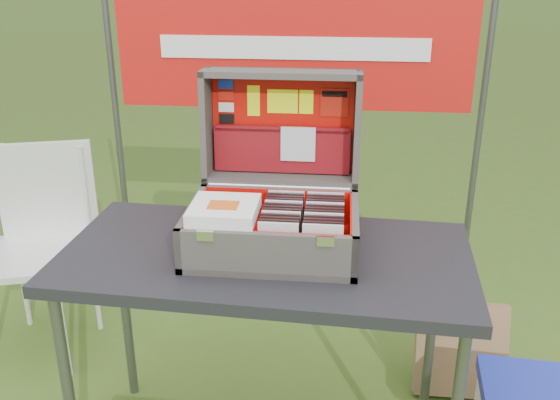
# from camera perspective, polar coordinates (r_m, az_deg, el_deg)

# --- Properties ---
(table) EXTENTS (1.34, 0.72, 0.81)m
(table) POSITION_cam_1_polar(r_m,az_deg,el_deg) (2.21, -1.23, -14.22)
(table) COLOR black
(table) RESTS_ON ground
(table_top) EXTENTS (1.34, 0.72, 0.04)m
(table_top) POSITION_cam_1_polar(r_m,az_deg,el_deg) (2.00, -1.32, -5.28)
(table_top) COLOR black
(table_top) RESTS_ON ground
(table_leg_bl) EXTENTS (0.04, 0.04, 0.77)m
(table_leg_bl) POSITION_cam_1_polar(r_m,az_deg,el_deg) (2.56, -13.92, -9.86)
(table_leg_bl) COLOR #59595B
(table_leg_bl) RESTS_ON ground
(table_leg_br) EXTENTS (0.04, 0.04, 0.77)m
(table_leg_br) POSITION_cam_1_polar(r_m,az_deg,el_deg) (2.45, 13.69, -11.38)
(table_leg_br) COLOR #59595B
(table_leg_br) RESTS_ON ground
(suitcase) EXTENTS (0.54, 0.54, 0.52)m
(suitcase) POSITION_cam_1_polar(r_m,az_deg,el_deg) (1.96, -0.51, 3.03)
(suitcase) COLOR #4B4945
(suitcase) RESTS_ON table
(suitcase_base_bottom) EXTENTS (0.54, 0.38, 0.02)m
(suitcase_base_bottom) POSITION_cam_1_polar(r_m,az_deg,el_deg) (2.00, -0.68, -4.34)
(suitcase_base_bottom) COLOR #4B4945
(suitcase_base_bottom) RESTS_ON table_top
(suitcase_base_wall_front) EXTENTS (0.54, 0.02, 0.14)m
(suitcase_base_wall_front) POSITION_cam_1_polar(r_m,az_deg,el_deg) (1.81, -1.34, -5.15)
(suitcase_base_wall_front) COLOR #4B4945
(suitcase_base_wall_front) RESTS_ON table_top
(suitcase_base_wall_back) EXTENTS (0.54, 0.02, 0.14)m
(suitcase_base_wall_back) POSITION_cam_1_polar(r_m,az_deg,el_deg) (2.14, -0.14, -0.71)
(suitcase_base_wall_back) COLOR #4B4945
(suitcase_base_wall_back) RESTS_ON table_top
(suitcase_base_wall_left) EXTENTS (0.02, 0.38, 0.14)m
(suitcase_base_wall_left) POSITION_cam_1_polar(r_m,az_deg,el_deg) (2.02, -7.99, -2.40)
(suitcase_base_wall_left) COLOR #4B4945
(suitcase_base_wall_left) RESTS_ON table_top
(suitcase_base_wall_right) EXTENTS (0.02, 0.38, 0.14)m
(suitcase_base_wall_right) POSITION_cam_1_polar(r_m,az_deg,el_deg) (1.96, 6.82, -3.05)
(suitcase_base_wall_right) COLOR #4B4945
(suitcase_base_wall_right) RESTS_ON table_top
(suitcase_liner_floor) EXTENTS (0.49, 0.34, 0.01)m
(suitcase_liner_floor) POSITION_cam_1_polar(r_m,az_deg,el_deg) (1.99, -0.68, -3.99)
(suitcase_liner_floor) COLOR red
(suitcase_liner_floor) RESTS_ON suitcase_base_bottom
(suitcase_latch_left) EXTENTS (0.05, 0.01, 0.03)m
(suitcase_latch_left) POSITION_cam_1_polar(r_m,az_deg,el_deg) (1.80, -6.86, -3.27)
(suitcase_latch_left) COLOR silver
(suitcase_latch_left) RESTS_ON suitcase_base_wall_front
(suitcase_latch_right) EXTENTS (0.05, 0.01, 0.03)m
(suitcase_latch_right) POSITION_cam_1_polar(r_m,az_deg,el_deg) (1.76, 4.19, -3.77)
(suitcase_latch_right) COLOR silver
(suitcase_latch_right) RESTS_ON suitcase_base_wall_front
(suitcase_hinge) EXTENTS (0.48, 0.02, 0.02)m
(suitcase_hinge) POSITION_cam_1_polar(r_m,az_deg,el_deg) (2.12, -0.11, 1.19)
(suitcase_hinge) COLOR silver
(suitcase_hinge) RESTS_ON suitcase_base_wall_back
(suitcase_lid_back) EXTENTS (0.54, 0.04, 0.38)m
(suitcase_lid_back) POSITION_cam_1_polar(r_m,az_deg,el_deg) (2.20, 0.28, 7.02)
(suitcase_lid_back) COLOR #4B4945
(suitcase_lid_back) RESTS_ON suitcase_base_wall_back
(suitcase_lid_rim_far) EXTENTS (0.54, 0.14, 0.03)m
(suitcase_lid_rim_far) POSITION_cam_1_polar(r_m,az_deg,el_deg) (2.11, 0.14, 11.49)
(suitcase_lid_rim_far) COLOR #4B4945
(suitcase_lid_rim_far) RESTS_ON suitcase_lid_back
(suitcase_lid_rim_near) EXTENTS (0.54, 0.14, 0.03)m
(suitcase_lid_rim_near) POSITION_cam_1_polar(r_m,az_deg,el_deg) (2.19, 0.09, 2.04)
(suitcase_lid_rim_near) COLOR #4B4945
(suitcase_lid_rim_near) RESTS_ON suitcase_lid_back
(suitcase_lid_rim_left) EXTENTS (0.02, 0.16, 0.39)m
(suitcase_lid_rim_left) POSITION_cam_1_polar(r_m,az_deg,el_deg) (2.18, -6.69, 6.82)
(suitcase_lid_rim_left) COLOR #4B4945
(suitcase_lid_rim_left) RESTS_ON suitcase_lid_back
(suitcase_lid_rim_right) EXTENTS (0.02, 0.16, 0.39)m
(suitcase_lid_rim_right) POSITION_cam_1_polar(r_m,az_deg,el_deg) (2.13, 7.08, 6.44)
(suitcase_lid_rim_right) COLOR #4B4945
(suitcase_lid_rim_right) RESTS_ON suitcase_lid_back
(suitcase_lid_liner) EXTENTS (0.49, 0.02, 0.34)m
(suitcase_lid_liner) POSITION_cam_1_polar(r_m,az_deg,el_deg) (2.19, 0.24, 6.95)
(suitcase_lid_liner) COLOR red
(suitcase_lid_liner) RESTS_ON suitcase_lid_back
(suitcase_liner_wall_front) EXTENTS (0.49, 0.01, 0.12)m
(suitcase_liner_wall_front) POSITION_cam_1_polar(r_m,az_deg,el_deg) (1.82, -1.29, -4.66)
(suitcase_liner_wall_front) COLOR red
(suitcase_liner_wall_front) RESTS_ON suitcase_base_bottom
(suitcase_liner_wall_back) EXTENTS (0.49, 0.01, 0.12)m
(suitcase_liner_wall_back) POSITION_cam_1_polar(r_m,az_deg,el_deg) (2.12, -0.18, -0.59)
(suitcase_liner_wall_back) COLOR red
(suitcase_liner_wall_back) RESTS_ON suitcase_base_bottom
(suitcase_liner_wall_left) EXTENTS (0.01, 0.34, 0.12)m
(suitcase_liner_wall_left) POSITION_cam_1_polar(r_m,az_deg,el_deg) (2.01, -7.63, -2.15)
(suitcase_liner_wall_left) COLOR red
(suitcase_liner_wall_left) RESTS_ON suitcase_base_bottom
(suitcase_liner_wall_right) EXTENTS (0.01, 0.34, 0.12)m
(suitcase_liner_wall_right) POSITION_cam_1_polar(r_m,az_deg,el_deg) (1.96, 6.44, -2.76)
(suitcase_liner_wall_right) COLOR red
(suitcase_liner_wall_right) RESTS_ON suitcase_base_bottom
(suitcase_lid_pocket) EXTENTS (0.47, 0.04, 0.15)m
(suitcase_lid_pocket) POSITION_cam_1_polar(r_m,az_deg,el_deg) (2.19, 0.18, 4.57)
(suitcase_lid_pocket) COLOR maroon
(suitcase_lid_pocket) RESTS_ON suitcase_lid_liner
(suitcase_pocket_edge) EXTENTS (0.46, 0.02, 0.02)m
(suitcase_pocket_edge) POSITION_cam_1_polar(r_m,az_deg,el_deg) (2.16, 0.17, 6.49)
(suitcase_pocket_edge) COLOR maroon
(suitcase_pocket_edge) RESTS_ON suitcase_lid_pocket
(suitcase_pocket_cd) EXTENTS (0.12, 0.02, 0.12)m
(suitcase_pocket_cd) POSITION_cam_1_polar(r_m,az_deg,el_deg) (2.16, 1.66, 5.14)
(suitcase_pocket_cd) COLOR silver
(suitcase_pocket_cd) RESTS_ON suitcase_lid_pocket
(lid_sticker_cc_a) EXTENTS (0.05, 0.00, 0.03)m
(lid_sticker_cc_a) POSITION_cam_1_polar(r_m,az_deg,el_deg) (2.18, -4.98, 10.51)
(lid_sticker_cc_a) COLOR #1933B2
(lid_sticker_cc_a) RESTS_ON suitcase_lid_liner
(lid_sticker_cc_b) EXTENTS (0.05, 0.00, 0.03)m
(lid_sticker_cc_b) POSITION_cam_1_polar(r_m,az_deg,el_deg) (2.19, -4.95, 9.47)
(lid_sticker_cc_b) COLOR #B0170B
(lid_sticker_cc_b) RESTS_ON suitcase_lid_liner
(lid_sticker_cc_c) EXTENTS (0.05, 0.00, 0.03)m
(lid_sticker_cc_c) POSITION_cam_1_polar(r_m,az_deg,el_deg) (2.20, -4.93, 8.45)
(lid_sticker_cc_c) COLOR white
(lid_sticker_cc_c) RESTS_ON suitcase_lid_liner
(lid_sticker_cc_d) EXTENTS (0.05, 0.00, 0.03)m
(lid_sticker_cc_d) POSITION_cam_1_polar(r_m,az_deg,el_deg) (2.20, -4.91, 7.43)
(lid_sticker_cc_d) COLOR black
(lid_sticker_cc_d) RESTS_ON suitcase_lid_liner
(lid_card_neon_tall) EXTENTS (0.04, 0.01, 0.11)m
(lid_card_neon_tall) POSITION_cam_1_polar(r_m,az_deg,el_deg) (2.18, -2.43, 9.06)
(lid_card_neon_tall) COLOR #E2EB11
(lid_card_neon_tall) RESTS_ON suitcase_lid_liner
(lid_card_neon_main) EXTENTS (0.11, 0.01, 0.08)m
(lid_card_neon_main) POSITION_cam_1_polar(r_m,az_deg,el_deg) (2.16, 0.24, 9.00)
(lid_card_neon_main) COLOR #E2EB11
(lid_card_neon_main) RESTS_ON suitcase_lid_liner
(lid_card_neon_small) EXTENTS (0.05, 0.01, 0.08)m
(lid_card_neon_small) POSITION_cam_1_polar(r_m,az_deg,el_deg) (2.16, 2.42, 8.94)
(lid_card_neon_small) COLOR #E2EB11
(lid_card_neon_small) RESTS_ON suitcase_lid_liner
(lid_sticker_band) EXTENTS (0.10, 0.01, 0.10)m
(lid_sticker_band) POSITION_cam_1_polar(r_m,az_deg,el_deg) (2.16, 5.00, 8.86)
(lid_sticker_band) COLOR #B0170B
(lid_sticker_band) RESTS_ON suitcase_lid_liner
(lid_sticker_band_bar) EXTENTS (0.09, 0.00, 0.02)m
(lid_sticker_band_bar) POSITION_cam_1_polar(r_m,az_deg,el_deg) (2.15, 5.02, 9.64)
(lid_sticker_band_bar) COLOR black
(lid_sticker_band_bar) RESTS_ON suitcase_lid_liner
(cd_left_0) EXTENTS (0.12, 0.01, 0.14)m
(cd_left_0) POSITION_cam_1_polar(r_m,az_deg,el_deg) (1.83, -0.16, -4.05)
(cd_left_0) COLOR silver
(cd_left_0) RESTS_ON suitcase_liner_floor
(cd_left_1) EXTENTS (0.12, 0.01, 0.14)m
(cd_left_1) POSITION_cam_1_polar(r_m,az_deg,el_deg) (1.85, -0.09, -3.76)
(cd_left_1) COLOR black
(cd_left_1) RESTS_ON suitcase_liner_floor
(cd_left_2) EXTENTS (0.12, 0.01, 0.14)m
(cd_left_2) POSITION_cam_1_polar(r_m,az_deg,el_deg) (1.87, -0.03, -3.48)
(cd_left_2) COLOR black
(cd_left_2) RESTS_ON suitcase_liner_floor
(cd_left_3) EXTENTS (0.12, 0.01, 0.14)m
(cd_left_3) POSITION_cam_1_polar(r_m,az_deg,el_deg) (1.89, 0.04, -3.20)
(cd_left_3) COLOR black
(cd_left_3) RESTS_ON suitcase_liner_floor
(cd_left_4) EXTENTS (0.12, 0.01, 0.14)m
(cd_left_4) POSITION_cam_1_polar(r_m,az_deg,el_deg) (1.91, 0.10, -2.93)
(cd_left_4) COLOR silver
(cd_left_4) RESTS_ON suitcase_liner_floor
(cd_left_5) EXTENTS (0.12, 0.01, 0.14)m
(cd_left_5) POSITION_cam_1_polar(r_m,az_deg,el_deg) (1.92, 0.17, -2.66)
(cd_left_5) COLOR black
(cd_left_5) RESTS_ON suitcase_liner_floor
(cd_left_6) EXTENTS (0.12, 0.01, 0.14)m
(cd_left_6) POSITION_cam_1_polar(r_m,az_deg,el_deg) (1.94, 0.23, -2.40)
(cd_left_6) COLOR black
(cd_left_6) RESTS_ON suitcase_liner_floor
(cd_left_7) EXTENTS (0.12, 0.01, 0.14)m
(cd_left_7) POSITION_cam_1_polar(r_m,az_deg,el_deg) (1.96, 0.29, -2.15)
(cd_left_7) COLOR black
(cd_left_7) RESTS_ON suitcase_liner_floor
(cd_left_8) EXTENTS (0.12, 0.01, 0.14)m
(cd_left_8) POSITION_cam_1_polar(r_m,az_deg,el_deg) (1.98, 0.35, -1.90)
(cd_left_8) COLOR silver
(cd_left_8) RESTS_ON suitcase_liner_floor
(cd_left_9) EXTENTS (0.12, 0.01, 0.14)m
(cd_left_9) POSITION_cam_1_polar(r_m,az_deg,el_deg) (2.00, 0.41, -1.65)
(cd_left_9) COLOR black
(cd_left_9) RESTS_ON suitcase_liner_floor
(cd_left_10) EXTENTS (0.12, 0.01, 0.14)m
(cd_left_10) POSITION_cam_1_polar(r_m,az_deg,el_deg) (2.02, 0.46, -1.41)
(cd_left_10) COLOR black
(cd_left_10) RESTS_ON suitcase_liner_floor
(cd_left_11) EXTENTS (0.12, 0.01, 0.14)m
(cd_left_11) POSITION_cam_1_polar(r_m,az_deg,el_deg) (2.04, 0.52, -1.17)
(cd_left_11) COLOR black
(cd_left_11) RESTS_ON suitcase_liner_floor
(cd_left_12) EXTENTS (0.12, 0.01, 0.14)m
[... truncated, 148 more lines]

